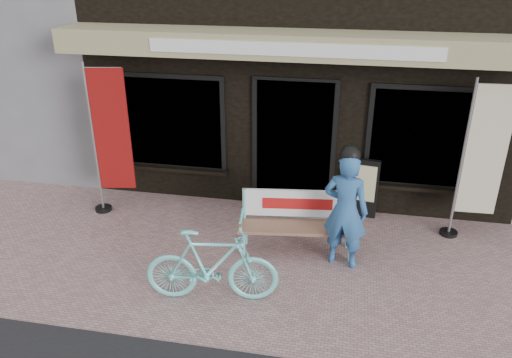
% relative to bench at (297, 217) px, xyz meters
% --- Properties ---
extents(ground, '(70.00, 70.00, 0.00)m').
position_rel_bench_xyz_m(ground, '(-0.23, -0.65, -0.53)').
color(ground, '#AB8483').
rests_on(ground, ground).
extents(storefront, '(7.00, 6.77, 6.00)m').
position_rel_bench_xyz_m(storefront, '(-0.23, 4.31, 2.46)').
color(storefront, black).
rests_on(storefront, ground).
extents(bench, '(1.70, 0.63, 0.90)m').
position_rel_bench_xyz_m(bench, '(0.00, 0.00, 0.00)').
color(bench, '#72E0DE').
rests_on(bench, ground).
extents(person, '(0.67, 0.52, 1.75)m').
position_rel_bench_xyz_m(person, '(0.66, -0.24, 0.33)').
color(person, '#2D5F9C').
rests_on(person, ground).
extents(bicycle, '(1.68, 0.69, 0.98)m').
position_rel_bench_xyz_m(bicycle, '(-0.89, -1.32, -0.04)').
color(bicycle, '#72E0DE').
rests_on(bicycle, ground).
extents(nobori_red, '(0.73, 0.31, 2.47)m').
position_rel_bench_xyz_m(nobori_red, '(-3.06, 0.63, 0.75)').
color(nobori_red, gray).
rests_on(nobori_red, ground).
extents(nobori_cream, '(0.71, 0.27, 2.43)m').
position_rel_bench_xyz_m(nobori_cream, '(2.49, 0.85, 0.73)').
color(nobori_cream, gray).
rests_on(nobori_cream, ground).
extents(menu_stand, '(0.50, 0.18, 0.99)m').
position_rel_bench_xyz_m(menu_stand, '(0.91, 1.20, -0.02)').
color(menu_stand, black).
rests_on(menu_stand, ground).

